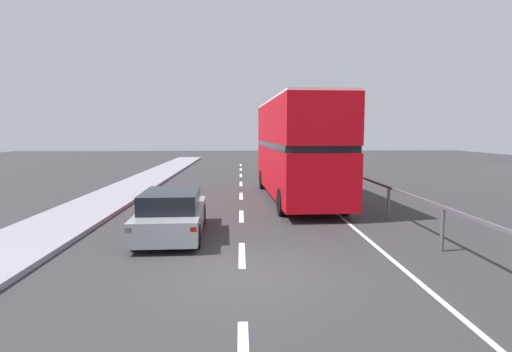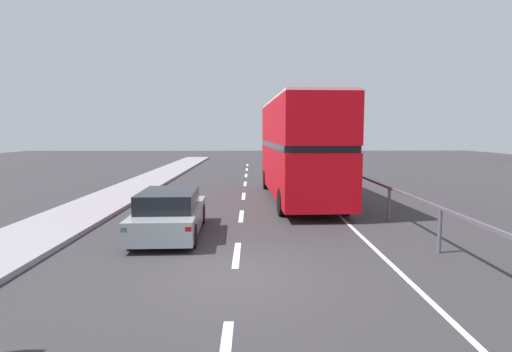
% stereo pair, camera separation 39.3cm
% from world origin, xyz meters
% --- Properties ---
extents(ground_plane, '(73.27, 120.00, 0.10)m').
position_xyz_m(ground_plane, '(0.00, 0.00, -0.05)').
color(ground_plane, '#322F32').
extents(lane_paint_markings, '(3.71, 46.00, 0.01)m').
position_xyz_m(lane_paint_markings, '(2.20, 8.76, 0.00)').
color(lane_paint_markings, silver).
rests_on(lane_paint_markings, ground).
extents(bridge_side_railing, '(0.10, 42.00, 1.17)m').
position_xyz_m(bridge_side_railing, '(5.08, 9.00, 0.95)').
color(bridge_side_railing, '#56515B').
rests_on(bridge_side_railing, ground).
extents(double_decker_bus_red, '(2.99, 10.36, 4.45)m').
position_xyz_m(double_decker_bus_red, '(2.48, 9.63, 2.38)').
color(double_decker_bus_red, red).
rests_on(double_decker_bus_red, ground).
extents(hatchback_car_near, '(1.94, 4.39, 1.34)m').
position_xyz_m(hatchback_car_near, '(-2.04, 3.27, 0.65)').
color(hatchback_car_near, gray).
rests_on(hatchback_car_near, ground).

